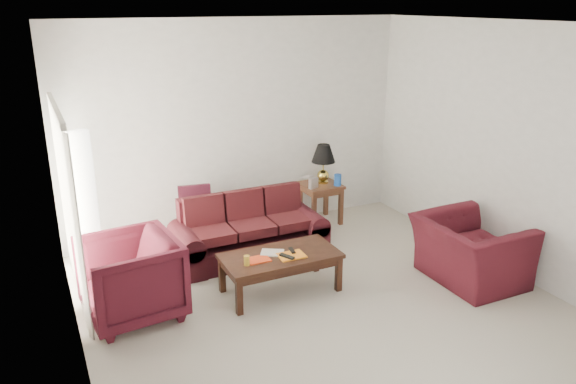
# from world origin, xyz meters

# --- Properties ---
(floor) EXTENTS (5.00, 5.00, 0.00)m
(floor) POSITION_xyz_m (0.00, 0.00, 0.00)
(floor) COLOR beige
(floor) RESTS_ON ground
(blinds) EXTENTS (0.10, 2.00, 2.16)m
(blinds) POSITION_xyz_m (-2.42, 1.30, 1.08)
(blinds) COLOR silver
(blinds) RESTS_ON ground
(sofa) EXTENTS (2.02, 0.97, 0.81)m
(sofa) POSITION_xyz_m (-0.27, 1.46, 0.40)
(sofa) COLOR black
(sofa) RESTS_ON ground
(throw_pillow) EXTENTS (0.45, 0.27, 0.44)m
(throw_pillow) POSITION_xyz_m (-0.80, 2.07, 0.67)
(throw_pillow) COLOR black
(throw_pillow) RESTS_ON sofa
(end_table) EXTENTS (0.57, 0.57, 0.61)m
(end_table) POSITION_xyz_m (1.16, 2.15, 0.30)
(end_table) COLOR #472A18
(end_table) RESTS_ON ground
(table_lamp) EXTENTS (0.42, 0.42, 0.59)m
(table_lamp) POSITION_xyz_m (1.22, 2.19, 0.90)
(table_lamp) COLOR #AD9036
(table_lamp) RESTS_ON end_table
(clock) EXTENTS (0.16, 0.10, 0.15)m
(clock) POSITION_xyz_m (0.97, 2.02, 0.68)
(clock) COLOR silver
(clock) RESTS_ON end_table
(blue_canister) EXTENTS (0.12, 0.12, 0.17)m
(blue_canister) POSITION_xyz_m (1.35, 1.98, 0.69)
(blue_canister) COLOR #1A4FAE
(blue_canister) RESTS_ON end_table
(picture_frame) EXTENTS (0.19, 0.20, 0.05)m
(picture_frame) POSITION_xyz_m (1.03, 2.35, 0.69)
(picture_frame) COLOR white
(picture_frame) RESTS_ON end_table
(floor_lamp) EXTENTS (0.32, 0.32, 1.77)m
(floor_lamp) POSITION_xyz_m (-2.15, 2.08, 0.89)
(floor_lamp) COLOR white
(floor_lamp) RESTS_ON ground
(armchair_left) EXTENTS (1.06, 1.04, 0.89)m
(armchair_left) POSITION_xyz_m (-1.93, 0.63, 0.44)
(armchair_left) COLOR #400E19
(armchair_left) RESTS_ON ground
(armchair_right) EXTENTS (1.03, 1.18, 0.76)m
(armchair_right) POSITION_xyz_m (1.86, -0.28, 0.38)
(armchair_right) COLOR #3F0E17
(armchair_right) RESTS_ON ground
(coffee_table) EXTENTS (1.42, 0.85, 0.47)m
(coffee_table) POSITION_xyz_m (-0.29, 0.45, 0.23)
(coffee_table) COLOR black
(coffee_table) RESTS_ON ground
(magazine_red) EXTENTS (0.25, 0.19, 0.01)m
(magazine_red) POSITION_xyz_m (-0.57, 0.41, 0.47)
(magazine_red) COLOR red
(magazine_red) RESTS_ON coffee_table
(magazine_white) EXTENTS (0.32, 0.29, 0.01)m
(magazine_white) POSITION_xyz_m (-0.36, 0.51, 0.47)
(magazine_white) COLOR beige
(magazine_white) RESTS_ON coffee_table
(magazine_orange) EXTENTS (0.31, 0.23, 0.02)m
(magazine_orange) POSITION_xyz_m (-0.20, 0.35, 0.48)
(magazine_orange) COLOR orange
(magazine_orange) RESTS_ON coffee_table
(remote_a) EXTENTS (0.13, 0.19, 0.02)m
(remote_a) POSITION_xyz_m (-0.27, 0.31, 0.50)
(remote_a) COLOR black
(remote_a) RESTS_ON coffee_table
(remote_b) EXTENTS (0.07, 0.16, 0.02)m
(remote_b) POSITION_xyz_m (-0.15, 0.43, 0.49)
(remote_b) COLOR black
(remote_b) RESTS_ON coffee_table
(yellow_glass) EXTENTS (0.07, 0.07, 0.11)m
(yellow_glass) POSITION_xyz_m (-0.73, 0.35, 0.52)
(yellow_glass) COLOR gold
(yellow_glass) RESTS_ON coffee_table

